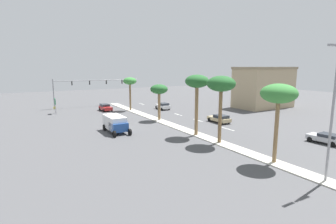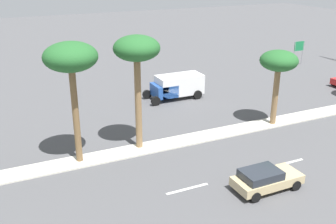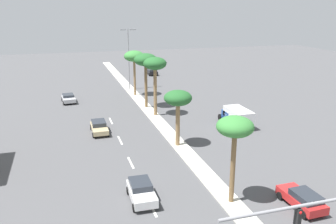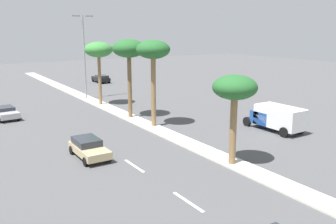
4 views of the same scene
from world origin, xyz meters
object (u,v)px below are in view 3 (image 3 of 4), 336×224
(sedan_white_near, at_px, (141,191))
(street_lamp_front, at_px, (129,55))
(palm_tree_far, at_px, (178,100))
(sedan_red_center, at_px, (302,199))
(palm_tree_center, at_px, (146,61))
(palm_tree_trailing, at_px, (235,129))
(sedan_tan_outboard, at_px, (99,127))
(sedan_silver_rear, at_px, (69,98))
(box_truck, at_px, (237,116))
(palm_tree_right, at_px, (155,66))
(sedan_black_far, at_px, (152,71))
(palm_tree_leading, at_px, (134,57))

(sedan_white_near, bearing_deg, street_lamp_front, 80.50)
(palm_tree_far, relative_size, sedan_red_center, 1.50)
(palm_tree_center, bearing_deg, palm_tree_trailing, -90.02)
(palm_tree_far, bearing_deg, sedan_tan_outboard, 138.52)
(sedan_silver_rear, bearing_deg, street_lamp_front, 29.40)
(sedan_tan_outboard, bearing_deg, sedan_red_center, -59.10)
(palm_tree_center, xyz_separation_m, sedan_silver_rear, (-11.36, 6.66, -6.48))
(box_truck, bearing_deg, palm_tree_trailing, -118.51)
(palm_tree_trailing, relative_size, palm_tree_right, 0.85)
(palm_tree_center, xyz_separation_m, sedan_white_near, (-6.74, -26.53, -6.39))
(palm_tree_right, bearing_deg, sedan_black_far, 76.69)
(palm_tree_trailing, bearing_deg, sedan_white_near, 160.27)
(palm_tree_right, bearing_deg, sedan_silver_rear, 136.16)
(palm_tree_far, bearing_deg, palm_tree_leading, 89.50)
(palm_tree_right, height_order, sedan_red_center, palm_tree_right)
(palm_tree_center, height_order, box_truck, palm_tree_center)
(palm_tree_right, height_order, palm_tree_center, palm_tree_right)
(palm_tree_far, relative_size, sedan_black_far, 1.44)
(palm_tree_center, relative_size, sedan_black_far, 1.90)
(palm_tree_trailing, distance_m, palm_tree_far, 12.65)
(palm_tree_leading, bearing_deg, palm_tree_far, -90.50)
(street_lamp_front, relative_size, sedan_silver_rear, 2.77)
(palm_tree_right, bearing_deg, palm_tree_trailing, -90.64)
(sedan_silver_rear, bearing_deg, sedan_white_near, -82.07)
(palm_tree_trailing, relative_size, palm_tree_leading, 0.91)
(sedan_red_center, bearing_deg, sedan_black_far, 87.29)
(palm_tree_center, xyz_separation_m, box_truck, (9.26, -11.88, -5.89))
(palm_tree_far, height_order, box_truck, palm_tree_far)
(palm_tree_trailing, xyz_separation_m, palm_tree_leading, (-0.09, 36.94, 0.60))
(box_truck, bearing_deg, palm_tree_far, -155.07)
(box_truck, bearing_deg, sedan_tan_outboard, 171.78)
(palm_tree_leading, height_order, sedan_black_far, palm_tree_leading)
(street_lamp_front, height_order, sedan_white_near, street_lamp_front)
(street_lamp_front, height_order, sedan_silver_rear, street_lamp_front)
(sedan_red_center, bearing_deg, palm_tree_trailing, 155.11)
(palm_tree_leading, distance_m, sedan_white_near, 35.66)
(palm_tree_center, distance_m, box_truck, 16.17)
(palm_tree_right, relative_size, sedan_black_far, 1.90)
(palm_tree_right, xyz_separation_m, sedan_silver_rear, (-11.63, 11.17, -6.48))
(palm_tree_trailing, height_order, sedan_black_far, palm_tree_trailing)
(sedan_white_near, xyz_separation_m, sedan_tan_outboard, (-1.46, 17.18, -0.05))
(palm_tree_right, bearing_deg, sedan_tan_outboard, -150.20)
(sedan_white_near, xyz_separation_m, sedan_silver_rear, (-4.63, 33.20, -0.09))
(palm_tree_far, xyz_separation_m, sedan_white_near, (-6.43, -10.21, -4.54))
(sedan_black_far, distance_m, sedan_white_near, 54.99)
(palm_tree_right, height_order, sedan_silver_rear, palm_tree_right)
(palm_tree_trailing, relative_size, box_truck, 1.21)
(palm_tree_trailing, bearing_deg, palm_tree_far, 91.38)
(palm_tree_trailing, height_order, box_truck, palm_tree_trailing)
(palm_tree_far, height_order, sedan_black_far, palm_tree_far)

